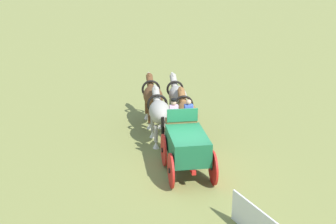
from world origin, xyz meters
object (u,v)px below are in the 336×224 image
Objects in this scene: draft_horse_lead_off at (177,96)px; draft_horse_rear_off at (187,113)px; draft_horse_rear_near at (159,112)px; draft_horse_lead_near at (153,96)px; show_wagon at (187,144)px.

draft_horse_rear_off is at bearing 164.87° from draft_horse_lead_off.
draft_horse_rear_near is 0.93× the size of draft_horse_rear_off.
draft_horse_lead_near is (2.84, 0.58, 0.11)m from draft_horse_rear_off.
draft_horse_lead_off is (5.61, -2.19, 0.19)m from show_wagon.
show_wagon is 1.77× the size of draft_horse_lead_near.
draft_horse_rear_off is 1.01× the size of draft_horse_lead_near.
show_wagon reaches higher than draft_horse_rear_off.
draft_horse_lead_near reaches higher than draft_horse_rear_off.
draft_horse_lead_near is at bearing 75.46° from draft_horse_lead_off.
draft_horse_lead_near reaches higher than draft_horse_lead_off.
draft_horse_rear_near is at bearing 75.10° from draft_horse_rear_off.
draft_horse_lead_near is (2.51, -0.68, -0.01)m from draft_horse_rear_near.
draft_horse_rear_near is (3.42, -0.25, 0.24)m from show_wagon.
draft_horse_lead_near is at bearing 11.48° from draft_horse_rear_off.
draft_horse_rear_near is at bearing 138.41° from draft_horse_lead_off.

